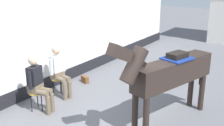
{
  "coord_description": "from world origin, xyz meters",
  "views": [
    {
      "loc": [
        3.24,
        -4.29,
        3.17
      ],
      "look_at": [
        -0.4,
        1.2,
        1.05
      ],
      "focal_mm": 44.76,
      "sensor_mm": 36.0,
      "label": 1
    }
  ],
  "objects": [
    {
      "name": "ground_plane",
      "position": [
        0.0,
        3.0,
        0.0
      ],
      "size": [
        40.0,
        40.0,
        0.0
      ],
      "primitive_type": "plane",
      "color": "slate"
    },
    {
      "name": "pub_facade_wall",
      "position": [
        -2.55,
        1.5,
        1.54
      ],
      "size": [
        0.34,
        14.0,
        3.4
      ],
      "color": "white",
      "rests_on": "ground_plane"
    },
    {
      "name": "seated_visitor_near",
      "position": [
        -1.58,
        -0.19,
        0.78
      ],
      "size": [
        0.61,
        0.48,
        1.39
      ],
      "color": "gold",
      "rests_on": "ground_plane"
    },
    {
      "name": "seated_visitor_far",
      "position": [
        -1.78,
        0.74,
        0.78
      ],
      "size": [
        0.61,
        0.49,
        1.39
      ],
      "color": "gold",
      "rests_on": "ground_plane"
    },
    {
      "name": "saddled_horse_center",
      "position": [
        1.18,
        1.02,
        1.16
      ],
      "size": [
        1.11,
        2.91,
        2.06
      ],
      "color": "#2D231E",
      "rests_on": "ground_plane"
    },
    {
      "name": "satchel_bag",
      "position": [
        -1.82,
        1.85,
        0.1
      ],
      "size": [
        0.3,
        0.21,
        0.2
      ],
      "primitive_type": "cube",
      "rotation": [
        0.0,
        0.0,
        2.79
      ],
      "color": "brown",
      "rests_on": "ground_plane"
    }
  ]
}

